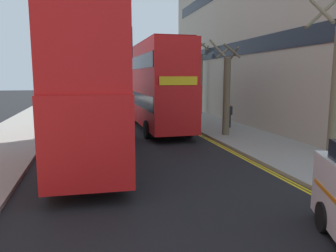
% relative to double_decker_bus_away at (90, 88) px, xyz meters
% --- Properties ---
extents(sidewalk_right, '(4.00, 80.00, 0.14)m').
position_rel_double_decker_bus_away_xyz_m(sidewalk_right, '(8.57, 2.00, -2.96)').
color(sidewalk_right, gray).
rests_on(sidewalk_right, ground).
extents(kerb_line_outer, '(0.10, 56.00, 0.01)m').
position_rel_double_decker_bus_away_xyz_m(kerb_line_outer, '(6.47, -0.00, -3.03)').
color(kerb_line_outer, yellow).
rests_on(kerb_line_outer, ground).
extents(kerb_line_inner, '(0.10, 56.00, 0.01)m').
position_rel_double_decker_bus_away_xyz_m(kerb_line_inner, '(6.31, -0.00, -3.03)').
color(kerb_line_inner, yellow).
rests_on(kerb_line_inner, ground).
extents(double_decker_bus_away, '(3.05, 10.88, 5.64)m').
position_rel_double_decker_bus_away_xyz_m(double_decker_bus_away, '(0.00, 0.00, 0.00)').
color(double_decker_bus_away, red).
rests_on(double_decker_bus_away, ground).
extents(double_decker_bus_oncoming, '(2.87, 10.83, 5.64)m').
position_rel_double_decker_bus_away_xyz_m(double_decker_bus_oncoming, '(4.32, 7.46, 0.00)').
color(double_decker_bus_oncoming, red).
rests_on(double_decker_bus_oncoming, ground).
extents(pedestrian_far, '(0.34, 0.22, 1.62)m').
position_rel_double_decker_bus_away_xyz_m(pedestrian_far, '(8.98, 5.95, -2.04)').
color(pedestrian_far, '#2D2D38').
rests_on(pedestrian_far, sidewalk_right).
extents(street_tree_near, '(1.50, 1.49, 5.46)m').
position_rel_double_decker_bus_away_xyz_m(street_tree_near, '(7.63, 3.49, -0.44)').
color(street_tree_near, '#6B6047').
rests_on(street_tree_near, sidewalk_right).
extents(street_tree_mid, '(1.58, 1.79, 5.84)m').
position_rel_double_decker_bus_away_xyz_m(street_tree_mid, '(7.85, 23.62, -0.07)').
color(street_tree_mid, '#6B6047').
rests_on(street_tree_mid, sidewalk_right).
extents(street_tree_far, '(1.77, 1.83, 6.45)m').
position_rel_double_decker_bus_away_xyz_m(street_tree_far, '(9.93, 14.40, 0.23)').
color(street_tree_far, '#6B6047').
rests_on(street_tree_far, sidewalk_right).
extents(street_tree_distant, '(1.94, 1.94, 6.16)m').
position_rel_double_decker_bus_away_xyz_m(street_tree_distant, '(8.24, -4.25, 0.22)').
color(street_tree_distant, '#6B6047').
rests_on(street_tree_distant, sidewalk_right).
extents(townhouse_terrace_right, '(10.08, 28.00, 14.51)m').
position_rel_double_decker_bus_away_xyz_m(townhouse_terrace_right, '(15.57, 10.37, 4.23)').
color(townhouse_terrace_right, '#B2A893').
rests_on(townhouse_terrace_right, ground).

